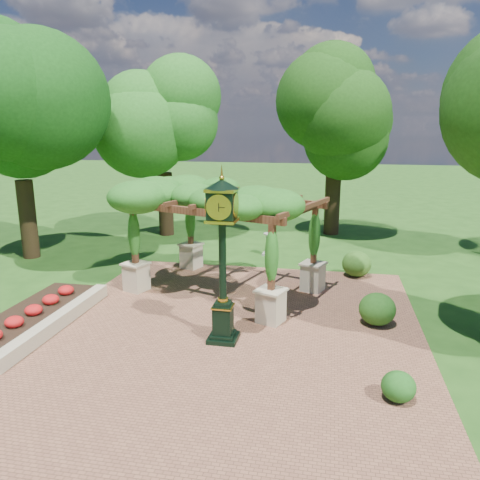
# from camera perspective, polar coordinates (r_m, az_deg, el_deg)

# --- Properties ---
(ground) EXTENTS (120.00, 120.00, 0.00)m
(ground) POSITION_cam_1_polar(r_m,az_deg,el_deg) (11.60, -2.45, -13.55)
(ground) COLOR #1E4714
(ground) RESTS_ON ground
(brick_plaza) EXTENTS (10.00, 12.00, 0.04)m
(brick_plaza) POSITION_cam_1_polar(r_m,az_deg,el_deg) (12.47, -1.35, -11.41)
(brick_plaza) COLOR brown
(brick_plaza) RESTS_ON ground
(border_wall) EXTENTS (0.35, 5.00, 0.40)m
(border_wall) POSITION_cam_1_polar(r_m,az_deg,el_deg) (13.66, -21.31, -9.26)
(border_wall) COLOR #C6B793
(border_wall) RESTS_ON ground
(flower_bed) EXTENTS (1.50, 5.00, 0.36)m
(flower_bed) POSITION_cam_1_polar(r_m,az_deg,el_deg) (14.15, -24.42, -8.85)
(flower_bed) COLOR red
(flower_bed) RESTS_ON ground
(pedestal_clock) EXTENTS (0.82, 0.82, 4.16)m
(pedestal_clock) POSITION_cam_1_polar(r_m,az_deg,el_deg) (11.27, -2.16, -0.78)
(pedestal_clock) COLOR black
(pedestal_clock) RESTS_ON brick_plaza
(pergola) EXTENTS (6.65, 5.34, 3.63)m
(pergola) POSITION_cam_1_polar(r_m,az_deg,el_deg) (14.81, -1.97, 4.64)
(pergola) COLOR beige
(pergola) RESTS_ON brick_plaza
(sundial) EXTENTS (0.56, 0.56, 0.94)m
(sundial) POSITION_cam_1_polar(r_m,az_deg,el_deg) (19.77, 3.58, -0.67)
(sundial) COLOR gray
(sundial) RESTS_ON ground
(shrub_front) EXTENTS (0.79, 0.79, 0.61)m
(shrub_front) POSITION_cam_1_polar(r_m,az_deg,el_deg) (10.10, 18.76, -16.56)
(shrub_front) COLOR #1B5117
(shrub_front) RESTS_ON brick_plaza
(shrub_mid) EXTENTS (1.10, 1.10, 0.89)m
(shrub_mid) POSITION_cam_1_polar(r_m,az_deg,el_deg) (13.35, 16.39, -8.08)
(shrub_mid) COLOR #225317
(shrub_mid) RESTS_ON brick_plaza
(shrub_back) EXTENTS (1.37, 1.37, 0.93)m
(shrub_back) POSITION_cam_1_polar(r_m,az_deg,el_deg) (17.31, 14.03, -2.84)
(shrub_back) COLOR #2C5819
(shrub_back) RESTS_ON brick_plaza
(tree_west_near) EXTENTS (4.78, 4.78, 8.29)m
(tree_west_near) POSITION_cam_1_polar(r_m,az_deg,el_deg) (20.70, -25.58, 13.50)
(tree_west_near) COLOR #342515
(tree_west_near) RESTS_ON ground
(tree_west_far) EXTENTS (4.41, 4.41, 8.03)m
(tree_west_far) POSITION_cam_1_polar(r_m,az_deg,el_deg) (23.29, -9.41, 14.00)
(tree_west_far) COLOR black
(tree_west_far) RESTS_ON ground
(tree_north) EXTENTS (4.27, 4.27, 8.68)m
(tree_north) POSITION_cam_1_polar(r_m,az_deg,el_deg) (23.62, 11.68, 14.96)
(tree_north) COLOR black
(tree_north) RESTS_ON ground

